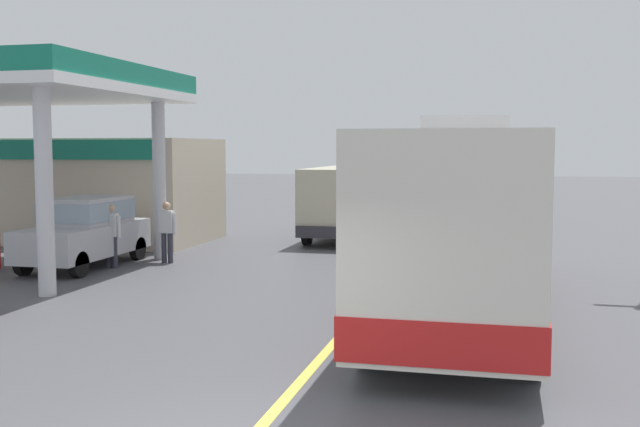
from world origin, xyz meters
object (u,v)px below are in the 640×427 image
object	(u,v)px
car_at_pump	(85,228)
pedestrian_by_shop	(111,232)
car_trailing_behind_bus	(499,198)
minibus_opposing_lane	(347,196)
coach_bus_main	(464,222)
pedestrian_near_pump	(167,229)

from	to	relation	value
car_at_pump	pedestrian_by_shop	distance (m)	0.75
pedestrian_by_shop	car_trailing_behind_bus	size ratio (longest dim) A/B	0.40
minibus_opposing_lane	coach_bus_main	bearing A→B (deg)	-67.59
pedestrian_by_shop	car_trailing_behind_bus	bearing A→B (deg)	57.20
pedestrian_near_pump	car_trailing_behind_bus	distance (m)	16.40
car_at_pump	pedestrian_by_shop	bearing A→B (deg)	-0.42
car_at_pump	minibus_opposing_lane	world-z (taller)	minibus_opposing_lane
coach_bus_main	car_at_pump	xyz separation A→B (m)	(-9.88, 3.23, -0.71)
coach_bus_main	pedestrian_near_pump	size ratio (longest dim) A/B	6.65
coach_bus_main	pedestrian_by_shop	size ratio (longest dim) A/B	6.65
pedestrian_by_shop	coach_bus_main	bearing A→B (deg)	-19.45
minibus_opposing_lane	pedestrian_near_pump	bearing A→B (deg)	-118.63
coach_bus_main	pedestrian_by_shop	bearing A→B (deg)	160.55
minibus_opposing_lane	pedestrian_by_shop	xyz separation A→B (m)	(-4.64, -7.66, -0.54)
coach_bus_main	pedestrian_near_pump	distance (m)	9.19
pedestrian_near_pump	pedestrian_by_shop	xyz separation A→B (m)	(-1.05, -1.09, 0.00)
car_trailing_behind_bus	pedestrian_by_shop	bearing A→B (deg)	-122.80
coach_bus_main	car_at_pump	bearing A→B (deg)	161.88
minibus_opposing_lane	pedestrian_by_shop	size ratio (longest dim) A/B	3.69
car_at_pump	minibus_opposing_lane	size ratio (longest dim) A/B	0.69
coach_bus_main	pedestrian_by_shop	distance (m)	9.72
coach_bus_main	pedestrian_near_pump	bearing A→B (deg)	151.90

